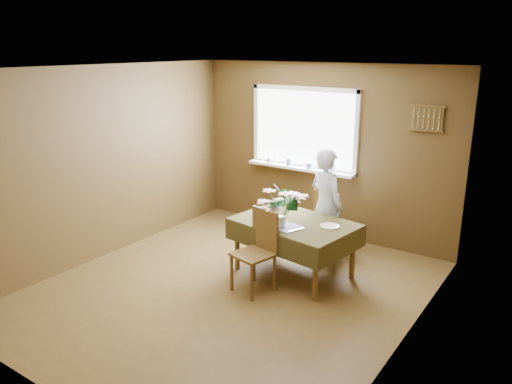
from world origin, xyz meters
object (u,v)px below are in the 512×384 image
Objects in this scene: chair_far at (330,220)px; seated_woman at (326,205)px; dining_table at (294,228)px; flower_bouquet at (282,203)px; chair_near at (258,247)px.

chair_far is 0.28m from seated_woman.
seated_woman is (0.09, 0.64, 0.14)m from dining_table.
dining_table is 0.45m from flower_bouquet.
flower_bouquet is at bearing 85.73° from chair_near.
dining_table is 0.59m from chair_near.
dining_table is 0.67m from seated_woman.
dining_table is at bearing 92.81° from chair_far.
chair_near reaches higher than dining_table.
chair_near is 0.58m from flower_bouquet.
chair_far is at bearing 91.23° from dining_table.
flower_bouquet is at bearing -90.47° from dining_table.
chair_far is 1.36m from chair_near.
dining_table is 1.03× the size of seated_woman.
seated_woman reaches higher than chair_far.
chair_near is 1.25m from seated_woman.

